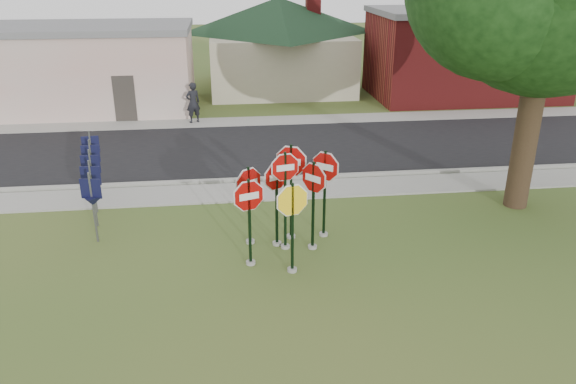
{
  "coord_description": "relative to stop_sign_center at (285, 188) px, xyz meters",
  "views": [
    {
      "loc": [
        -1.46,
        -11.65,
        7.06
      ],
      "look_at": [
        0.16,
        2.0,
        1.41
      ],
      "focal_mm": 35.0,
      "sensor_mm": 36.0,
      "label": 1
    }
  ],
  "objects": [
    {
      "name": "curb",
      "position": [
        -0.03,
        4.97,
        -1.66
      ],
      "size": [
        60.0,
        0.2,
        0.14
      ],
      "primitive_type": "cube",
      "color": "gray",
      "rests_on": "ground"
    },
    {
      "name": "sidewalk_far",
      "position": [
        -0.03,
        12.77,
        -1.7
      ],
      "size": [
        60.0,
        1.6,
        0.06
      ],
      "primitive_type": "cube",
      "color": "gray",
      "rests_on": "ground"
    },
    {
      "name": "building_stucco",
      "position": [
        -9.03,
        16.47,
        0.42
      ],
      "size": [
        12.2,
        6.2,
        4.2
      ],
      "color": "beige",
      "rests_on": "ground"
    },
    {
      "name": "road",
      "position": [
        -0.03,
        8.47,
        -1.71
      ],
      "size": [
        60.0,
        7.0,
        0.04
      ],
      "primitive_type": "cube",
      "color": "black",
      "rests_on": "ground"
    },
    {
      "name": "stop_sign_center",
      "position": [
        0.0,
        0.0,
        0.0
      ],
      "size": [
        0.99,
        0.24,
        2.78
      ],
      "color": "gray",
      "rests_on": "ground"
    },
    {
      "name": "route_sign_row",
      "position": [
        -5.43,
        2.97,
        -0.51
      ],
      "size": [
        1.43,
        4.63,
        2.0
      ],
      "color": "#59595E",
      "rests_on": "ground"
    },
    {
      "name": "stop_sign_right",
      "position": [
        0.71,
        -0.1,
        -0.16
      ],
      "size": [
        0.71,
        0.84,
        2.54
      ],
      "color": "gray",
      "rests_on": "ground"
    },
    {
      "name": "building_house",
      "position": [
        1.97,
        20.47,
        1.92
      ],
      "size": [
        11.6,
        11.6,
        6.2
      ],
      "color": "#B3A98E",
      "rests_on": "ground"
    },
    {
      "name": "building_brick",
      "position": [
        11.97,
        16.97,
        0.67
      ],
      "size": [
        10.2,
        6.2,
        4.75
      ],
      "color": "maroon",
      "rests_on": "ground"
    },
    {
      "name": "stop_sign_far_right",
      "position": [
        1.14,
        0.6,
        -0.11
      ],
      "size": [
        0.85,
        0.74,
        2.59
      ],
      "color": "gray",
      "rests_on": "ground"
    },
    {
      "name": "stop_sign_left",
      "position": [
        -0.97,
        -0.76,
        -0.26
      ],
      "size": [
        1.03,
        0.36,
        2.4
      ],
      "color": "gray",
      "rests_on": "ground"
    },
    {
      "name": "stop_sign_yellow",
      "position": [
        0.03,
        -1.23,
        -0.23
      ],
      "size": [
        1.06,
        0.31,
        2.44
      ],
      "color": "gray",
      "rests_on": "ground"
    },
    {
      "name": "sidewalk_near",
      "position": [
        -0.03,
        3.97,
        -1.7
      ],
      "size": [
        60.0,
        1.6,
        0.06
      ],
      "primitive_type": "cube",
      "color": "gray",
      "rests_on": "ground"
    },
    {
      "name": "pedestrian",
      "position": [
        -2.85,
        12.86,
        -0.73
      ],
      "size": [
        0.81,
        0.7,
        1.88
      ],
      "primitive_type": "imported",
      "rotation": [
        0.0,
        0.0,
        3.57
      ],
      "color": "black",
      "rests_on": "sidewalk_far"
    },
    {
      "name": "ground",
      "position": [
        -0.03,
        -1.53,
        -1.73
      ],
      "size": [
        120.0,
        120.0,
        0.0
      ],
      "primitive_type": "plane",
      "color": "#385821",
      "rests_on": "ground"
    },
    {
      "name": "stop_sign_back_right",
      "position": [
        0.22,
        0.58,
        0.05
      ],
      "size": [
        1.07,
        0.46,
        2.81
      ],
      "color": "gray",
      "rests_on": "ground"
    },
    {
      "name": "stop_sign_back_left",
      "position": [
        -0.2,
        0.21,
        -0.22
      ],
      "size": [
        0.89,
        0.52,
        2.47
      ],
      "color": "gray",
      "rests_on": "ground"
    },
    {
      "name": "stop_sign_far_left",
      "position": [
        -0.91,
        0.4,
        -0.32
      ],
      "size": [
        0.94,
        0.73,
        2.31
      ],
      "color": "gray",
      "rests_on": "ground"
    }
  ]
}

